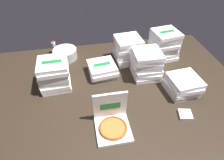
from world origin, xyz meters
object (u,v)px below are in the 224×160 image
object	(u,v)px
pizza_stack_left_mid	(146,64)
ice_bucket	(65,54)
pizza_stack_right_mid	(102,69)
open_pizza_box	(112,121)
pizza_stack_right_near	(54,74)
water_bottle_2	(58,64)
pizza_stack_center_far	(164,44)
water_bottle_0	(54,48)
napkin_pile	(185,114)
pizza_stack_right_far	(128,50)
water_bottle_1	(54,60)
pizza_stack_left_far	(183,85)

from	to	relation	value
pizza_stack_left_mid	ice_bucket	xyz separation A→B (m)	(-1.04, 0.60, -0.11)
pizza_stack_left_mid	pizza_stack_right_mid	size ratio (longest dim) A/B	0.95
open_pizza_box	pizza_stack_right_near	xyz separation A→B (m)	(-0.57, 0.74, 0.10)
water_bottle_2	ice_bucket	bearing A→B (deg)	72.59
open_pizza_box	water_bottle_2	size ratio (longest dim) A/B	1.83
pizza_stack_center_far	water_bottle_0	distance (m)	1.64
pizza_stack_right_near	pizza_stack_right_mid	bearing A→B (deg)	11.61
pizza_stack_right_mid	napkin_pile	xyz separation A→B (m)	(0.77, -0.87, -0.06)
ice_bucket	pizza_stack_left_mid	bearing A→B (deg)	-29.85
ice_bucket	pizza_stack_right_far	bearing A→B (deg)	-14.44
water_bottle_1	napkin_pile	distance (m)	1.83
ice_bucket	napkin_pile	xyz separation A→B (m)	(1.25, -1.34, -0.06)
pizza_stack_right_near	ice_bucket	bearing A→B (deg)	79.02
pizza_stack_right_mid	ice_bucket	size ratio (longest dim) A/B	1.15
pizza_stack_left_mid	pizza_stack_right_mid	world-z (taller)	pizza_stack_left_mid
water_bottle_2	napkin_pile	size ratio (longest dim) A/B	1.50
open_pizza_box	water_bottle_0	world-z (taller)	open_pizza_box
pizza_stack_center_far	ice_bucket	xyz separation A→B (m)	(-1.43, 0.22, -0.13)
pizza_stack_right_far	water_bottle_1	size ratio (longest dim) A/B	1.93
pizza_stack_right_near	ice_bucket	xyz separation A→B (m)	(0.12, 0.60, -0.11)
ice_bucket	water_bottle_0	distance (m)	0.23
water_bottle_2	napkin_pile	xyz separation A→B (m)	(1.34, -1.06, -0.08)
pizza_stack_center_far	ice_bucket	distance (m)	1.46
pizza_stack_right_near	napkin_pile	xyz separation A→B (m)	(1.37, -0.74, -0.16)
pizza_stack_left_mid	pizza_stack_left_far	xyz separation A→B (m)	(0.34, -0.39, -0.08)
ice_bucket	water_bottle_0	size ratio (longest dim) A/B	1.71
open_pizza_box	pizza_stack_center_far	distance (m)	1.49
pizza_stack_right_near	ice_bucket	size ratio (longest dim) A/B	1.08
pizza_stack_center_far	open_pizza_box	bearing A→B (deg)	-131.26
water_bottle_0	water_bottle_1	bearing A→B (deg)	-88.96
pizza_stack_left_mid	water_bottle_1	size ratio (longest dim) A/B	1.86
pizza_stack_right_far	water_bottle_0	distance (m)	1.12
pizza_stack_left_mid	water_bottle_1	bearing A→B (deg)	160.43
pizza_stack_left_mid	water_bottle_0	bearing A→B (deg)	147.54
pizza_stack_right_mid	water_bottle_0	distance (m)	0.91
water_bottle_0	napkin_pile	size ratio (longest dim) A/B	1.50
open_pizza_box	water_bottle_2	world-z (taller)	open_pizza_box
pizza_stack_right_near	napkin_pile	world-z (taller)	pizza_stack_right_near
water_bottle_2	napkin_pile	distance (m)	1.71
pizza_stack_right_far	napkin_pile	size ratio (longest dim) A/B	2.88
open_pizza_box	water_bottle_1	xyz separation A→B (m)	(-0.61, 1.16, 0.02)
open_pizza_box	ice_bucket	distance (m)	1.41
pizza_stack_right_mid	water_bottle_1	distance (m)	0.71
pizza_stack_right_far	ice_bucket	xyz separation A→B (m)	(-0.89, 0.23, -0.11)
pizza_stack_left_far	ice_bucket	xyz separation A→B (m)	(-1.38, 0.98, -0.03)
pizza_stack_right_mid	napkin_pile	size ratio (longest dim) A/B	2.94
ice_bucket	water_bottle_2	xyz separation A→B (m)	(-0.09, -0.28, 0.02)
pizza_stack_right_near	ice_bucket	distance (m)	0.62
pizza_stack_right_far	napkin_pile	distance (m)	1.18
open_pizza_box	pizza_stack_right_far	distance (m)	1.19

